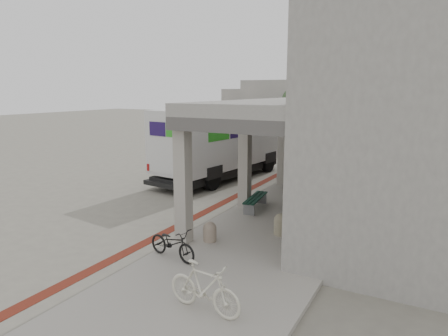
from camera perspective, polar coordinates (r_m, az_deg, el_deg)
The scene contains 14 objects.
ground at distance 15.53m, azimuth -4.91°, elevation -5.26°, with size 120.00×120.00×0.00m, color slate.
bike_lane_stripe at distance 16.72m, azimuth 1.73°, elevation -4.02°, with size 0.35×40.00×0.01m, color #5D1D12.
sidewalk at distance 13.82m, azimuth 9.22°, elevation -7.19°, with size 4.40×28.00×0.12m, color #9F9A8E.
transit_building at distance 17.03m, azimuth 23.81°, elevation 6.92°, with size 7.60×17.00×7.00m.
distant_backdrop at distance 49.60m, azimuth 15.62°, elevation 8.77°, with size 28.00×10.00×6.50m.
tree_left at distance 42.56m, azimuth 10.37°, elevation 9.32°, with size 3.20×3.20×4.80m.
tree_mid at distance 42.91m, azimuth 20.24°, elevation 8.84°, with size 3.20×3.20×4.80m.
fedex_truck at distance 19.80m, azimuth -0.49°, elevation 3.84°, with size 3.57×8.47×3.50m.
bench at distance 14.53m, azimuth 4.52°, elevation -4.63°, with size 0.65×1.90×0.44m.
bollard_near at distance 11.51m, azimuth -2.05°, elevation -9.03°, with size 0.38×0.38×0.57m.
bollard_far at distance 12.10m, azimuth 8.16°, elevation -7.93°, with size 0.43×0.43×0.65m.
utility_cabinet at distance 12.63m, azimuth 10.66°, elevation -6.57°, with size 0.41×0.54×0.90m, color slate.
bicycle_black at distance 10.42m, azimuth -7.38°, elevation -10.60°, with size 0.54×1.55×0.81m, color black.
bicycle_cream at distance 8.02m, azimuth -2.83°, elevation -16.72°, with size 0.47×1.67×1.00m, color silver.
Camera 1 is at (8.21, -12.44, 4.36)m, focal length 32.00 mm.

